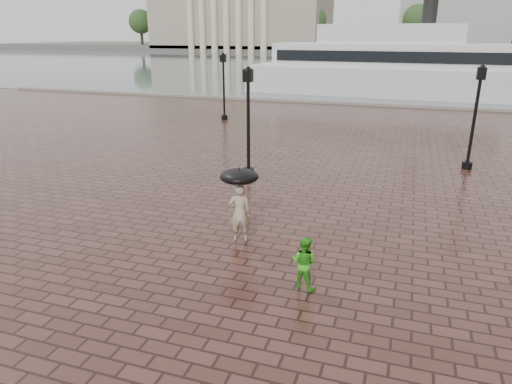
# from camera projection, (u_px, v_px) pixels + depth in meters

# --- Properties ---
(ground) EXTENTS (300.00, 300.00, 0.00)m
(ground) POSITION_uv_depth(u_px,v_px,m) (370.00, 346.00, 8.86)
(ground) COLOR #3A1F1A
(ground) RESTS_ON ground
(harbour_water) EXTENTS (240.00, 240.00, 0.00)m
(harbour_water) POSITION_uv_depth(u_px,v_px,m) (412.00, 63.00, 91.27)
(harbour_water) COLOR #4A545A
(harbour_water) RESTS_ON ground
(quay_edge) EXTENTS (80.00, 0.60, 0.30)m
(quay_edge) POSITION_uv_depth(u_px,v_px,m) (405.00, 107.00, 37.53)
(quay_edge) COLOR slate
(quay_edge) RESTS_ON ground
(far_shore) EXTENTS (300.00, 60.00, 2.00)m
(far_shore) POSITION_uv_depth(u_px,v_px,m) (414.00, 48.00, 151.85)
(far_shore) COLOR #4C4C47
(far_shore) RESTS_ON ground
(museum) EXTENTS (57.00, 32.50, 26.00)m
(museum) POSITION_uv_depth(u_px,v_px,m) (243.00, 7.00, 150.21)
(museum) COLOR gray
(museum) RESTS_ON ground
(far_trees) EXTENTS (188.00, 8.00, 13.50)m
(far_trees) POSITION_uv_depth(u_px,v_px,m) (417.00, 19.00, 129.37)
(far_trees) COLOR #2D2119
(far_trees) RESTS_ON ground
(street_lamps) EXTENTS (21.44, 14.44, 4.40)m
(street_lamps) POSITION_uv_depth(u_px,v_px,m) (375.00, 101.00, 24.22)
(street_lamps) COLOR black
(street_lamps) RESTS_ON ground
(adult_pedestrian) EXTENTS (0.74, 0.61, 1.74)m
(adult_pedestrian) POSITION_uv_depth(u_px,v_px,m) (240.00, 213.00, 13.12)
(adult_pedestrian) COLOR tan
(adult_pedestrian) RESTS_ON ground
(child_pedestrian) EXTENTS (0.75, 0.65, 1.31)m
(child_pedestrian) POSITION_uv_depth(u_px,v_px,m) (304.00, 263.00, 10.71)
(child_pedestrian) COLOR green
(child_pedestrian) RESTS_ON ground
(ferry_near) EXTENTS (27.60, 7.86, 8.96)m
(ferry_near) POSITION_uv_depth(u_px,v_px,m) (388.00, 66.00, 44.21)
(ferry_near) COLOR silver
(ferry_near) RESTS_ON ground
(umbrella) EXTENTS (1.10, 1.10, 1.15)m
(umbrella) POSITION_uv_depth(u_px,v_px,m) (239.00, 176.00, 12.76)
(umbrella) COLOR black
(umbrella) RESTS_ON ground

